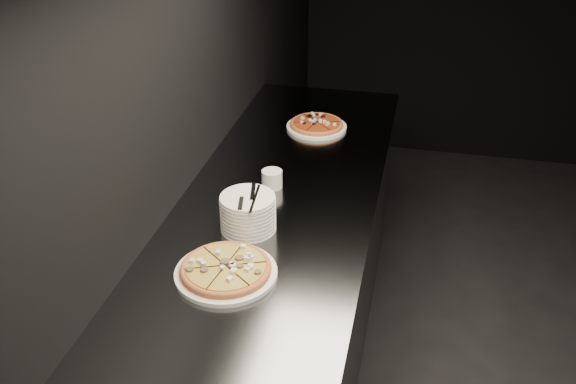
% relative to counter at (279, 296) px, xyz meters
% --- Properties ---
extents(wall_left, '(0.02, 5.00, 2.80)m').
position_rel_counter_xyz_m(wall_left, '(-0.37, 0.00, 0.94)').
color(wall_left, black).
rests_on(wall_left, floor).
extents(counter, '(0.74, 2.44, 0.92)m').
position_rel_counter_xyz_m(counter, '(0.00, 0.00, 0.00)').
color(counter, slate).
rests_on(counter, floor).
extents(pizza_mushroom, '(0.37, 0.37, 0.04)m').
position_rel_counter_xyz_m(pizza_mushroom, '(-0.05, -0.49, 0.48)').
color(pizza_mushroom, white).
rests_on(pizza_mushroom, counter).
extents(pizza_tomato, '(0.31, 0.31, 0.03)m').
position_rel_counter_xyz_m(pizza_tomato, '(0.02, 0.69, 0.48)').
color(pizza_tomato, white).
rests_on(pizza_tomato, counter).
extents(plate_stack, '(0.19, 0.19, 0.13)m').
position_rel_counter_xyz_m(plate_stack, '(-0.06, -0.21, 0.52)').
color(plate_stack, white).
rests_on(plate_stack, counter).
extents(cutlery, '(0.07, 0.21, 0.01)m').
position_rel_counter_xyz_m(cutlery, '(-0.05, -0.23, 0.59)').
color(cutlery, '#B0B1B7').
rests_on(cutlery, plate_stack).
extents(ramekin, '(0.08, 0.08, 0.07)m').
position_rel_counter_xyz_m(ramekin, '(-0.05, 0.10, 0.50)').
color(ramekin, silver).
rests_on(ramekin, counter).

